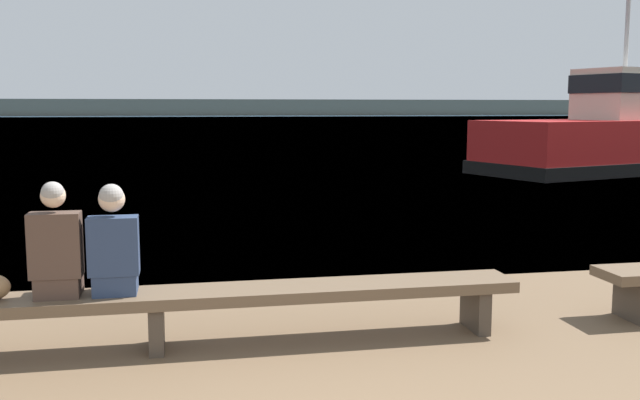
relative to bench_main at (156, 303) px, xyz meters
name	(u,v)px	position (x,y,z in m)	size (l,w,h in m)	color
water_surface	(183,119)	(0.85, 121.98, -0.41)	(240.00, 240.00, 0.00)	#426B8E
far_shoreline	(182,107)	(0.85, 184.85, 1.66)	(600.00, 12.00, 4.14)	#4C4C42
bench_main	(156,303)	(0.00, 0.00, 0.00)	(6.33, 0.53, 0.50)	brown
person_left	(56,248)	(-0.78, 0.00, 0.50)	(0.40, 0.36, 0.96)	#4C382D
person_right	(114,246)	(-0.33, 0.00, 0.50)	(0.40, 0.37, 0.93)	navy
tugboat_red	(620,139)	(14.18, 14.76, 0.63)	(10.41, 6.18, 6.71)	#A81919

